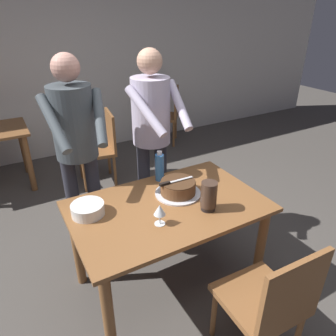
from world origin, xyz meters
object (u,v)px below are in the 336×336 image
cake_knife (169,183)px  background_chair_0 (101,146)px  wine_glass_near (160,211)px  cake_on_platter (178,188)px  water_bottle (160,167)px  chair_near_side (270,301)px  person_cutting_cake (152,129)px  main_dining_table (168,219)px  hurricane_lamp (209,196)px  person_standing_beside (76,142)px  plate_stack (88,209)px  background_chair_2 (168,113)px

cake_knife → background_chair_0: background_chair_0 is taller
wine_glass_near → cake_on_platter: bearing=41.4°
water_bottle → chair_near_side: (0.09, -1.15, -0.37)m
person_cutting_cake → chair_near_side: bearing=-89.7°
main_dining_table → background_chair_0: size_ratio=1.50×
hurricane_lamp → background_chair_0: (-0.10, 2.04, -0.37)m
main_dining_table → cake_knife: bearing=55.4°
water_bottle → hurricane_lamp: (0.09, -0.53, -0.01)m
wine_glass_near → chair_near_side: size_ratio=0.16×
person_cutting_cake → person_standing_beside: (-0.63, 0.03, 0.00)m
main_dining_table → wine_glass_near: (-0.15, -0.17, 0.23)m
cake_on_platter → person_standing_beside: (-0.56, 0.58, 0.27)m
plate_stack → chair_near_side: (0.73, -0.97, -0.30)m
background_chair_0 → background_chair_2: 1.55m
main_dining_table → background_chair_0: 1.87m
hurricane_lamp → background_chair_2: 3.09m
water_bottle → hurricane_lamp: water_bottle is taller
hurricane_lamp → background_chair_0: 2.08m
water_bottle → background_chair_0: water_bottle is taller
cake_knife → chair_near_side: size_ratio=0.30×
water_bottle → background_chair_2: size_ratio=0.28×
cake_on_platter → person_standing_beside: person_standing_beside is taller
person_cutting_cake → cake_knife: bearing=-104.5°
water_bottle → chair_near_side: 1.22m
background_chair_2 → water_bottle: bearing=-121.0°
water_bottle → wine_glass_near: bearing=-118.1°
cake_on_platter → hurricane_lamp: (0.08, -0.27, 0.06)m
hurricane_lamp → chair_near_side: size_ratio=0.23×
cake_knife → water_bottle: (0.06, 0.26, -0.00)m
wine_glass_near → hurricane_lamp: bearing=-2.8°
hurricane_lamp → background_chair_2: bearing=65.6°
water_bottle → background_chair_2: (1.36, 2.26, -0.37)m
chair_near_side → person_cutting_cake: bearing=90.3°
cake_on_platter → background_chair_0: (-0.02, 1.77, -0.31)m
person_standing_beside → cake_knife: bearing=-49.9°
cake_knife → hurricane_lamp: (0.15, -0.27, -0.01)m
background_chair_0 → cake_on_platter: bearing=-89.4°
person_standing_beside → main_dining_table: bearing=-57.5°
water_bottle → main_dining_table: bearing=-109.0°
person_cutting_cake → background_chair_2: size_ratio=1.91×
plate_stack → chair_near_side: 1.25m
cake_on_platter → background_chair_2: bearing=62.0°
person_cutting_cake → chair_near_side: person_cutting_cake is taller
plate_stack → person_cutting_cake: bearing=33.4°
wine_glass_near → chair_near_side: bearing=-60.3°
main_dining_table → chair_near_side: bearing=-75.3°
plate_stack → cake_on_platter: bearing=-6.4°
person_cutting_cake → background_chair_0: 1.36m
cake_on_platter → water_bottle: bearing=93.2°
cake_on_platter → chair_near_side: size_ratio=0.38×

